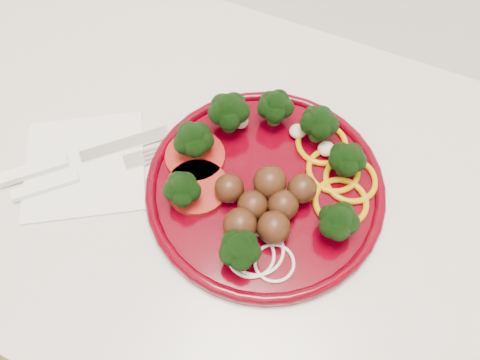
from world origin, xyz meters
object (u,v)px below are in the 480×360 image
at_px(napkin, 85,165).
at_px(knife, 63,162).
at_px(plate, 266,180).
at_px(fork, 64,181).

bearing_deg(napkin, knife, -156.94).
height_order(plate, napkin, plate).
relative_size(plate, napkin, 1.96).
bearing_deg(knife, napkin, -22.66).
xyz_separation_m(plate, fork, (-0.23, -0.10, -0.01)).
bearing_deg(fork, knife, 83.00).
bearing_deg(plate, knife, -162.73).
xyz_separation_m(napkin, knife, (-0.02, -0.01, 0.01)).
bearing_deg(plate, fork, -156.61).
relative_size(plate, knife, 1.75).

